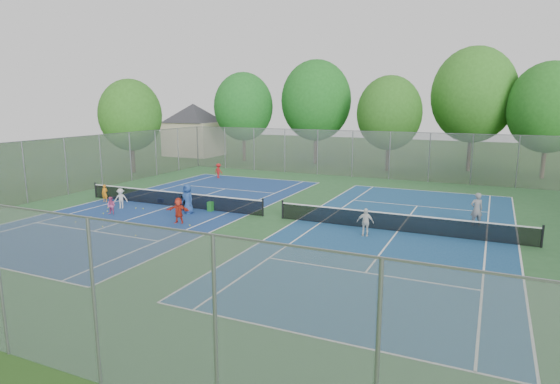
# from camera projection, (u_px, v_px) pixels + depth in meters

# --- Properties ---
(ground) EXTENTS (120.00, 120.00, 0.00)m
(ground) POSITION_uv_depth(u_px,v_px,m) (273.00, 218.00, 26.47)
(ground) COLOR #244A17
(ground) RESTS_ON ground
(court_pad) EXTENTS (32.00, 32.00, 0.01)m
(court_pad) POSITION_uv_depth(u_px,v_px,m) (273.00, 217.00, 26.47)
(court_pad) COLOR #2D6032
(court_pad) RESTS_ON ground
(court_left) EXTENTS (10.97, 23.77, 0.01)m
(court_left) POSITION_uv_depth(u_px,v_px,m) (172.00, 206.00, 29.33)
(court_left) COLOR navy
(court_left) RESTS_ON court_pad
(court_right) EXTENTS (10.97, 23.77, 0.01)m
(court_right) POSITION_uv_depth(u_px,v_px,m) (398.00, 231.00, 23.60)
(court_right) COLOR navy
(court_right) RESTS_ON court_pad
(net_left) EXTENTS (12.87, 0.10, 0.91)m
(net_left) POSITION_uv_depth(u_px,v_px,m) (172.00, 199.00, 29.25)
(net_left) COLOR black
(net_left) RESTS_ON ground
(net_right) EXTENTS (12.87, 0.10, 0.91)m
(net_right) POSITION_uv_depth(u_px,v_px,m) (398.00, 223.00, 23.52)
(net_right) COLOR black
(net_right) RESTS_ON ground
(fence_north) EXTENTS (32.00, 0.10, 4.00)m
(fence_north) POSITION_uv_depth(u_px,v_px,m) (352.00, 154.00, 40.37)
(fence_north) COLOR gray
(fence_north) RESTS_ON ground
(fence_south) EXTENTS (32.00, 0.10, 4.00)m
(fence_south) POSITION_uv_depth(u_px,v_px,m) (0.00, 281.00, 11.81)
(fence_south) COLOR gray
(fence_south) RESTS_ON ground
(fence_west) EXTENTS (0.10, 32.00, 4.00)m
(fence_west) POSITION_uv_depth(u_px,v_px,m) (66.00, 166.00, 32.64)
(fence_west) COLOR gray
(fence_west) RESTS_ON ground
(house) EXTENTS (11.03, 11.03, 7.30)m
(house) POSITION_uv_depth(u_px,v_px,m) (193.00, 120.00, 56.09)
(house) COLOR #B7A88C
(house) RESTS_ON ground
(tree_nw) EXTENTS (6.40, 6.40, 9.58)m
(tree_nw) POSITION_uv_depth(u_px,v_px,m) (243.00, 107.00, 50.71)
(tree_nw) COLOR #443326
(tree_nw) RESTS_ON ground
(tree_nl) EXTENTS (7.20, 7.20, 10.69)m
(tree_nl) POSITION_uv_depth(u_px,v_px,m) (316.00, 101.00, 48.20)
(tree_nl) COLOR #443326
(tree_nl) RESTS_ON ground
(tree_nc) EXTENTS (6.00, 6.00, 8.85)m
(tree_nc) POSITION_uv_depth(u_px,v_px,m) (389.00, 113.00, 43.36)
(tree_nc) COLOR #443326
(tree_nc) RESTS_ON ground
(tree_nr) EXTENTS (7.60, 7.60, 11.42)m
(tree_nr) POSITION_uv_depth(u_px,v_px,m) (473.00, 95.00, 42.86)
(tree_nr) COLOR #443326
(tree_nr) RESTS_ON ground
(tree_ne) EXTENTS (6.60, 6.60, 9.77)m
(tree_ne) POSITION_uv_depth(u_px,v_px,m) (549.00, 107.00, 38.82)
(tree_ne) COLOR #443326
(tree_ne) RESTS_ON ground
(tree_side_w) EXTENTS (5.60, 5.60, 8.47)m
(tree_side_w) POSITION_uv_depth(u_px,v_px,m) (130.00, 115.00, 42.17)
(tree_side_w) COLOR #443326
(tree_side_w) RESTS_ON ground
(ball_crate) EXTENTS (0.40, 0.40, 0.27)m
(ball_crate) POSITION_uv_depth(u_px,v_px,m) (161.00, 201.00, 30.32)
(ball_crate) COLOR blue
(ball_crate) RESTS_ON ground
(ball_hopper) EXTENTS (0.30, 0.30, 0.58)m
(ball_hopper) POSITION_uv_depth(u_px,v_px,m) (210.00, 207.00, 27.92)
(ball_hopper) COLOR #23832B
(ball_hopper) RESTS_ON ground
(student_a) EXTENTS (0.45, 0.33, 1.15)m
(student_a) POSITION_uv_depth(u_px,v_px,m) (105.00, 193.00, 30.47)
(student_a) COLOR orange
(student_a) RESTS_ON ground
(student_b) EXTENTS (0.57, 0.48, 1.04)m
(student_b) POSITION_uv_depth(u_px,v_px,m) (111.00, 206.00, 27.09)
(student_b) COLOR #D2518A
(student_b) RESTS_ON ground
(student_c) EXTENTS (0.93, 0.82, 1.24)m
(student_c) POSITION_uv_depth(u_px,v_px,m) (121.00, 198.00, 28.62)
(student_c) COLOR beige
(student_c) RESTS_ON ground
(student_d) EXTENTS (0.76, 0.34, 1.27)m
(student_d) POSITION_uv_depth(u_px,v_px,m) (185.00, 200.00, 28.09)
(student_d) COLOR black
(student_d) RESTS_ON ground
(student_e) EXTENTS (0.97, 0.77, 1.75)m
(student_e) POSITION_uv_depth(u_px,v_px,m) (188.00, 199.00, 27.27)
(student_e) COLOR navy
(student_e) RESTS_ON ground
(student_f) EXTENTS (1.36, 0.68, 1.41)m
(student_f) POSITION_uv_depth(u_px,v_px,m) (179.00, 211.00, 25.10)
(student_f) COLOR red
(student_f) RESTS_ON ground
(child_far_baseline) EXTENTS (0.92, 0.67, 1.27)m
(child_far_baseline) POSITION_uv_depth(u_px,v_px,m) (219.00, 171.00, 39.91)
(child_far_baseline) COLOR #AB1818
(child_far_baseline) RESTS_ON ground
(instructor) EXTENTS (0.77, 0.66, 1.78)m
(instructor) POSITION_uv_depth(u_px,v_px,m) (477.00, 209.00, 24.55)
(instructor) COLOR gray
(instructor) RESTS_ON ground
(teen_court_b) EXTENTS (0.85, 0.45, 1.38)m
(teen_court_b) POSITION_uv_depth(u_px,v_px,m) (365.00, 222.00, 22.75)
(teen_court_b) COLOR silver
(teen_court_b) RESTS_ON ground
(tennis_ball_0) EXTENTS (0.07, 0.07, 0.07)m
(tennis_ball_0) POSITION_uv_depth(u_px,v_px,m) (91.00, 217.00, 26.38)
(tennis_ball_0) COLOR yellow
(tennis_ball_0) RESTS_ON ground
(tennis_ball_1) EXTENTS (0.07, 0.07, 0.07)m
(tennis_ball_1) POSITION_uv_depth(u_px,v_px,m) (103.00, 227.00, 24.39)
(tennis_ball_1) COLOR #E3F539
(tennis_ball_1) RESTS_ON ground
(tennis_ball_2) EXTENTS (0.07, 0.07, 0.07)m
(tennis_ball_2) POSITION_uv_depth(u_px,v_px,m) (190.00, 226.00, 24.63)
(tennis_ball_2) COLOR #CDD832
(tennis_ball_2) RESTS_ON ground
(tennis_ball_3) EXTENTS (0.07, 0.07, 0.07)m
(tennis_ball_3) POSITION_uv_depth(u_px,v_px,m) (143.00, 209.00, 28.47)
(tennis_ball_3) COLOR #C6DB32
(tennis_ball_3) RESTS_ON ground
(tennis_ball_4) EXTENTS (0.07, 0.07, 0.07)m
(tennis_ball_4) POSITION_uv_depth(u_px,v_px,m) (136.00, 236.00, 22.77)
(tennis_ball_4) COLOR #C2D030
(tennis_ball_4) RESTS_ON ground
(tennis_ball_5) EXTENTS (0.07, 0.07, 0.07)m
(tennis_ball_5) POSITION_uv_depth(u_px,v_px,m) (76.00, 222.00, 25.33)
(tennis_ball_5) COLOR #E2F539
(tennis_ball_5) RESTS_ON ground
(tennis_ball_6) EXTENTS (0.07, 0.07, 0.07)m
(tennis_ball_6) POSITION_uv_depth(u_px,v_px,m) (108.00, 211.00, 27.79)
(tennis_ball_6) COLOR #CBDA32
(tennis_ball_6) RESTS_ON ground
(tennis_ball_7) EXTENTS (0.07, 0.07, 0.07)m
(tennis_ball_7) POSITION_uv_depth(u_px,v_px,m) (136.00, 208.00, 28.57)
(tennis_ball_7) COLOR yellow
(tennis_ball_7) RESTS_ON ground
(tennis_ball_8) EXTENTS (0.07, 0.07, 0.07)m
(tennis_ball_8) POSITION_uv_depth(u_px,v_px,m) (108.00, 208.00, 28.69)
(tennis_ball_8) COLOR #CEF438
(tennis_ball_8) RESTS_ON ground
(tennis_ball_9) EXTENTS (0.07, 0.07, 0.07)m
(tennis_ball_9) POSITION_uv_depth(u_px,v_px,m) (103.00, 214.00, 27.24)
(tennis_ball_9) COLOR #D3F037
(tennis_ball_9) RESTS_ON ground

